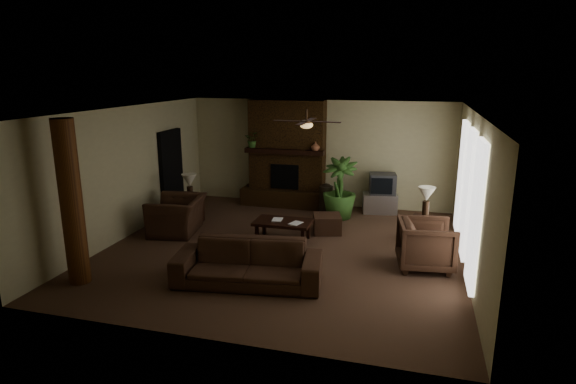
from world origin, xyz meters
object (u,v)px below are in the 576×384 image
(ottoman, at_px, (327,224))
(floor_plant, at_px, (339,201))
(armchair_right, at_px, (426,242))
(sofa, at_px, (248,256))
(side_table_right, at_px, (423,230))
(coffee_table, at_px, (283,223))
(log_column, at_px, (72,203))
(tv_stand, at_px, (380,203))
(floor_vase, at_px, (326,196))
(side_table_left, at_px, (190,211))
(armchair_left, at_px, (177,209))
(lamp_right, at_px, (427,196))
(lamp_left, at_px, (189,182))

(ottoman, height_order, floor_plant, floor_plant)
(armchair_right, bearing_deg, ottoman, 46.96)
(sofa, bearing_deg, side_table_right, 36.92)
(coffee_table, xyz_separation_m, side_table_right, (2.89, 0.67, -0.10))
(log_column, height_order, ottoman, log_column)
(sofa, bearing_deg, tv_stand, 61.34)
(log_column, bearing_deg, armchair_right, 20.80)
(floor_vase, height_order, side_table_left, floor_vase)
(floor_vase, bearing_deg, sofa, -96.45)
(ottoman, bearing_deg, armchair_left, -164.53)
(tv_stand, height_order, lamp_right, lamp_right)
(ottoman, xyz_separation_m, lamp_left, (-3.24, -0.21, 0.80))
(side_table_left, bearing_deg, lamp_right, 0.90)
(armchair_left, xyz_separation_m, side_table_right, (5.29, 0.81, -0.26))
(side_table_right, bearing_deg, sofa, -135.16)
(armchair_right, distance_m, side_table_left, 5.55)
(armchair_right, xyz_separation_m, side_table_left, (-5.39, 1.31, -0.22))
(floor_plant, relative_size, side_table_right, 2.72)
(floor_vase, relative_size, floor_plant, 0.51)
(sofa, distance_m, floor_vase, 4.45)
(lamp_left, height_order, side_table_right, lamp_left)
(armchair_left, distance_m, ottoman, 3.37)
(coffee_table, relative_size, side_table_left, 2.18)
(lamp_right, bearing_deg, ottoman, 177.88)
(tv_stand, xyz_separation_m, side_table_right, (1.06, -1.95, 0.03))
(ottoman, bearing_deg, side_table_left, -177.17)
(floor_plant, height_order, side_table_left, floor_plant)
(sofa, height_order, armchair_left, armchair_left)
(side_table_right, height_order, lamp_right, lamp_right)
(ottoman, xyz_separation_m, tv_stand, (1.01, 1.87, 0.05))
(log_column, relative_size, armchair_right, 2.84)
(ottoman, bearing_deg, coffee_table, -137.46)
(log_column, height_order, floor_plant, log_column)
(lamp_right, bearing_deg, coffee_table, -166.97)
(tv_stand, xyz_separation_m, lamp_right, (1.08, -1.94, 0.75))
(sofa, height_order, floor_plant, sofa)
(log_column, xyz_separation_m, coffee_table, (2.81, 2.90, -1.03))
(lamp_left, bearing_deg, armchair_right, -13.34)
(armchair_left, relative_size, floor_plant, 0.82)
(floor_plant, bearing_deg, lamp_left, -157.64)
(log_column, height_order, coffee_table, log_column)
(side_table_left, bearing_deg, floor_plant, 21.43)
(side_table_left, height_order, lamp_left, lamp_left)
(tv_stand, bearing_deg, floor_plant, -153.03)
(log_column, bearing_deg, lamp_right, 32.03)
(coffee_table, bearing_deg, ottoman, 42.54)
(tv_stand, height_order, lamp_left, lamp_left)
(ottoman, relative_size, lamp_right, 0.92)
(armchair_left, xyz_separation_m, floor_plant, (3.30, 2.05, -0.12))
(armchair_right, distance_m, coffee_table, 3.02)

